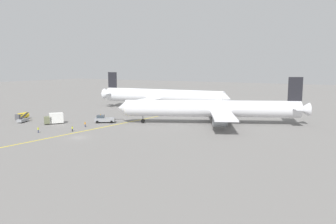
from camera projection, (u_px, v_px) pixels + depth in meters
ground_plane at (79, 138)px, 85.71m from camera, size 600.00×600.00×0.00m
taxiway_stripe at (92, 129)px, 96.67m from camera, size 13.74×119.32×0.01m
airliner_at_gate_left at (161, 96)px, 140.41m from camera, size 59.64×40.05×15.75m
airliner_being_pushed at (213, 109)px, 105.46m from camera, size 56.93×38.60×15.13m
pushback_tug at (104, 119)px, 108.01m from camera, size 8.98×6.11×2.82m
gse_catering_truck_tall at (54, 118)px, 105.85m from camera, size 5.42×6.12×3.50m
gse_fuel_bowser_stubby at (22, 116)px, 114.18m from camera, size 2.85×5.18×2.40m
gse_belt_loader_portside at (23, 120)px, 108.71m from camera, size 2.98×5.06×3.02m
ground_crew_wing_walker_right at (72, 129)px, 93.56m from camera, size 0.36×0.36×1.57m
ground_crew_ramp_agent_by_cones at (38, 130)px, 91.72m from camera, size 0.36×0.36×1.70m
ground_crew_marshaller_foreground at (85, 124)px, 100.58m from camera, size 0.49×0.36×1.64m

